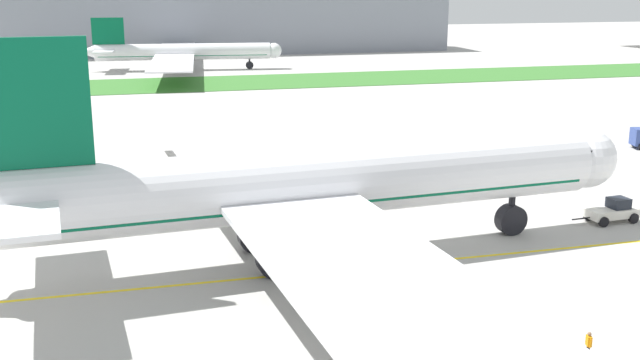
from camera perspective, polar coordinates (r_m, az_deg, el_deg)
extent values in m
plane|color=#ADAAA5|center=(60.09, 4.82, -5.57)|extent=(600.00, 600.00, 0.00)
cube|color=yellow|center=(58.30, 5.48, -6.22)|extent=(280.00, 0.36, 0.01)
cube|color=#38722D|center=(162.07, -7.81, 7.08)|extent=(320.00, 24.00, 0.10)
cylinder|color=white|center=(57.61, -0.70, -0.18)|extent=(46.64, 9.02, 5.31)
cube|color=#055938|center=(57.85, -0.70, -1.07)|extent=(44.76, 8.45, 0.64)
sphere|color=white|center=(69.27, 19.02, 1.53)|extent=(5.04, 5.04, 5.04)
cube|color=#055938|center=(53.43, -21.03, 5.25)|extent=(8.36, 1.20, 8.49)
cube|color=white|center=(59.82, -21.28, 0.15)|extent=(5.77, 8.87, 0.37)
cube|color=white|center=(49.57, -21.59, -2.71)|extent=(5.77, 8.87, 0.37)
cube|color=white|center=(79.37, -7.72, 3.28)|extent=(13.53, 42.41, 0.42)
cube|color=white|center=(36.46, 7.78, -10.38)|extent=(13.53, 42.41, 0.42)
cylinder|color=#B7BABF|center=(71.07, -5.03, 0.71)|extent=(5.26, 3.31, 2.92)
cylinder|color=black|center=(71.71, -3.08, 0.87)|extent=(0.68, 3.09, 3.06)
cylinder|color=#B7BABF|center=(45.43, 3.91, -7.32)|extent=(5.26, 3.31, 2.92)
cylinder|color=black|center=(46.42, 6.80, -6.91)|extent=(0.68, 3.09, 3.06)
cylinder|color=black|center=(66.13, 13.95, -1.99)|extent=(0.55, 0.55, 2.06)
cylinder|color=black|center=(66.42, 13.89, -2.84)|extent=(2.60, 1.33, 2.52)
cylinder|color=black|center=(60.20, -4.89, -3.23)|extent=(0.55, 0.55, 2.06)
cylinder|color=black|center=(60.52, -4.87, -4.16)|extent=(2.60, 1.33, 2.52)
cylinder|color=black|center=(55.09, -3.43, -4.90)|extent=(0.55, 0.55, 2.06)
cylinder|color=black|center=(55.44, -3.42, -5.91)|extent=(2.60, 1.33, 2.52)
cube|color=black|center=(68.65, 18.54, 2.02)|extent=(2.17, 4.12, 0.96)
sphere|color=black|center=(57.21, -18.54, -0.56)|extent=(0.37, 0.37, 0.37)
sphere|color=black|center=(57.39, -14.16, -0.19)|extent=(0.37, 0.37, 0.37)
sphere|color=black|center=(57.90, -9.82, 0.17)|extent=(0.37, 0.37, 0.37)
sphere|color=black|center=(58.74, -5.59, 0.52)|extent=(0.37, 0.37, 0.37)
sphere|color=black|center=(59.89, -1.49, 0.86)|extent=(0.37, 0.37, 0.37)
sphere|color=black|center=(61.33, 2.43, 1.17)|extent=(0.37, 0.37, 0.37)
sphere|color=black|center=(63.05, 6.15, 1.47)|extent=(0.37, 0.37, 0.37)
sphere|color=black|center=(65.03, 9.67, 1.75)|extent=(0.37, 0.37, 0.37)
sphere|color=black|center=(67.23, 12.96, 2.00)|extent=(0.37, 0.37, 0.37)
cube|color=white|center=(72.50, 20.68, -2.27)|extent=(4.68, 2.39, 0.75)
cube|color=black|center=(72.71, 21.15, -1.59)|extent=(1.75, 1.67, 0.90)
cylinder|color=black|center=(70.62, 18.68, -2.72)|extent=(1.80, 0.26, 0.12)
cylinder|color=black|center=(70.87, 20.19, -2.91)|extent=(0.93, 0.42, 0.90)
cylinder|color=black|center=(72.37, 19.18, -2.47)|extent=(0.93, 0.42, 0.90)
cylinder|color=black|center=(72.88, 22.12, -2.63)|extent=(0.93, 0.42, 0.90)
cylinder|color=black|center=(74.34, 21.10, -2.21)|extent=(0.93, 0.42, 0.90)
cylinder|color=black|center=(65.98, -0.94, -3.29)|extent=(0.12, 0.12, 0.83)
cylinder|color=#BFE519|center=(65.82, -0.82, -2.71)|extent=(0.10, 0.10, 0.53)
cylinder|color=black|center=(65.92, -1.10, -3.31)|extent=(0.12, 0.12, 0.83)
cylinder|color=#BFE519|center=(65.67, -1.22, -2.76)|extent=(0.10, 0.10, 0.53)
cube|color=#BFE519|center=(65.74, -1.02, -2.71)|extent=(0.46, 0.28, 0.59)
sphere|color=#8C6647|center=(65.61, -1.02, -2.36)|extent=(0.22, 0.22, 0.22)
cylinder|color=black|center=(46.62, 19.18, -11.97)|extent=(0.12, 0.12, 0.83)
cylinder|color=orange|center=(46.21, 19.30, -11.30)|extent=(0.10, 0.10, 0.53)
cylinder|color=black|center=(46.78, 19.10, -11.87)|extent=(0.12, 0.12, 0.83)
cylinder|color=orange|center=(46.62, 19.12, -11.04)|extent=(0.10, 0.10, 0.53)
cube|color=orange|center=(46.40, 19.21, -11.14)|extent=(0.35, 0.48, 0.59)
sphere|color=#8C6647|center=(46.23, 19.26, -10.67)|extent=(0.22, 0.22, 0.22)
cylinder|color=black|center=(106.57, 22.19, 2.53)|extent=(0.95, 0.50, 0.90)
cylinder|color=white|center=(187.61, -10.02, 9.30)|extent=(40.89, 8.07, 3.83)
cube|color=#055938|center=(187.67, -10.01, 9.10)|extent=(39.24, 7.60, 0.46)
sphere|color=white|center=(188.34, -3.41, 9.51)|extent=(3.63, 3.63, 3.63)
cone|color=white|center=(189.38, -16.80, 9.04)|extent=(4.53, 3.67, 3.25)
cube|color=#055938|center=(188.41, -15.38, 10.55)|extent=(7.33, 1.15, 6.12)
cube|color=white|center=(192.61, -15.41, 9.31)|extent=(5.10, 6.56, 0.27)
cube|color=white|center=(185.04, -15.67, 9.10)|extent=(5.10, 6.56, 0.27)
cube|color=white|center=(207.86, -10.47, 9.63)|extent=(12.75, 37.38, 0.31)
cube|color=white|center=(167.58, -10.85, 8.50)|extent=(12.75, 37.38, 0.31)
cylinder|color=#B7BABF|center=(199.71, -10.17, 9.12)|extent=(3.83, 2.47, 2.10)
cylinder|color=black|center=(199.67, -9.64, 9.14)|extent=(0.55, 2.23, 2.21)
cylinder|color=#B7BABF|center=(175.85, -10.34, 8.42)|extent=(3.83, 2.47, 2.10)
cylinder|color=black|center=(175.81, -9.74, 8.44)|extent=(0.55, 2.23, 2.21)
cylinder|color=black|center=(188.14, -5.22, 8.66)|extent=(0.40, 0.40, 1.48)
cylinder|color=black|center=(188.21, -5.21, 8.43)|extent=(1.89, 1.00, 1.82)
cylinder|color=black|center=(189.96, -10.97, 8.51)|extent=(0.40, 0.40, 1.48)
cylinder|color=black|center=(190.03, -10.96, 8.29)|extent=(1.89, 1.00, 1.82)
cylinder|color=black|center=(185.96, -11.01, 8.39)|extent=(0.40, 0.40, 1.48)
cylinder|color=black|center=(186.04, -11.00, 8.16)|extent=(1.89, 1.00, 1.82)
cube|color=gray|center=(231.50, -6.77, 11.53)|extent=(129.69, 20.00, 18.00)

